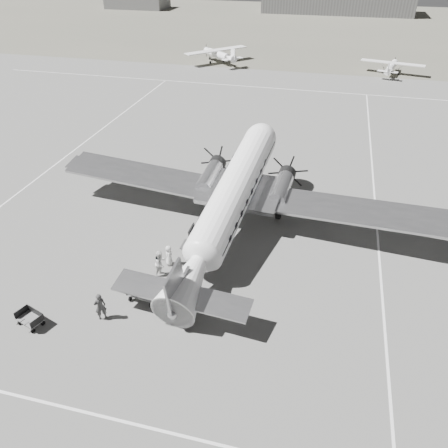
{
  "coord_description": "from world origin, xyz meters",
  "views": [
    {
      "loc": [
        7.35,
        -24.22,
        18.58
      ],
      "look_at": [
        1.34,
        -0.14,
        2.2
      ],
      "focal_mm": 35.0,
      "sensor_mm": 36.0,
      "label": 1
    }
  ],
  "objects_px": {
    "ground_crew": "(100,306)",
    "ramp_agent": "(161,263)",
    "baggage_cart_near": "(143,293)",
    "passenger": "(169,255)",
    "light_plane_right": "(391,68)",
    "baggage_cart_far": "(30,319)",
    "hangar_main": "(337,0)",
    "shed_secondary": "(137,1)",
    "light_plane_left": "(218,56)",
    "dc3_airliner": "(231,201)"
  },
  "relations": [
    {
      "from": "baggage_cart_far",
      "to": "hangar_main",
      "type": "bearing_deg",
      "value": 103.14
    },
    {
      "from": "dc3_airliner",
      "to": "ground_crew",
      "type": "height_order",
      "value": "dc3_airliner"
    },
    {
      "from": "dc3_airliner",
      "to": "light_plane_left",
      "type": "xyz_separation_m",
      "value": [
        -14.27,
        50.87,
        -1.61
      ]
    },
    {
      "from": "dc3_airliner",
      "to": "baggage_cart_near",
      "type": "height_order",
      "value": "dc3_airliner"
    },
    {
      "from": "passenger",
      "to": "ramp_agent",
      "type": "bearing_deg",
      "value": 151.33
    },
    {
      "from": "baggage_cart_far",
      "to": "passenger",
      "type": "relative_size",
      "value": 1.03
    },
    {
      "from": "light_plane_left",
      "to": "ramp_agent",
      "type": "xyz_separation_m",
      "value": [
        10.96,
        -56.53,
        -0.28
      ]
    },
    {
      "from": "baggage_cart_far",
      "to": "ground_crew",
      "type": "bearing_deg",
      "value": 40.18
    },
    {
      "from": "light_plane_left",
      "to": "light_plane_right",
      "type": "height_order",
      "value": "light_plane_left"
    },
    {
      "from": "ground_crew",
      "to": "ramp_agent",
      "type": "distance_m",
      "value": 4.88
    },
    {
      "from": "hangar_main",
      "to": "light_plane_right",
      "type": "xyz_separation_m",
      "value": [
        10.89,
        -67.87,
        -2.26
      ]
    },
    {
      "from": "light_plane_left",
      "to": "passenger",
      "type": "distance_m",
      "value": 56.42
    },
    {
      "from": "passenger",
      "to": "light_plane_right",
      "type": "bearing_deg",
      "value": -41.43
    },
    {
      "from": "baggage_cart_far",
      "to": "passenger",
      "type": "xyz_separation_m",
      "value": [
        5.78,
        7.13,
        0.31
      ]
    },
    {
      "from": "light_plane_left",
      "to": "ground_crew",
      "type": "height_order",
      "value": "light_plane_left"
    },
    {
      "from": "baggage_cart_far",
      "to": "passenger",
      "type": "distance_m",
      "value": 9.18
    },
    {
      "from": "baggage_cart_near",
      "to": "ramp_agent",
      "type": "bearing_deg",
      "value": 92.26
    },
    {
      "from": "shed_secondary",
      "to": "baggage_cart_far",
      "type": "height_order",
      "value": "shed_secondary"
    },
    {
      "from": "light_plane_left",
      "to": "ground_crew",
      "type": "distance_m",
      "value": 61.66
    },
    {
      "from": "hangar_main",
      "to": "baggage_cart_far",
      "type": "distance_m",
      "value": 130.37
    },
    {
      "from": "hangar_main",
      "to": "shed_secondary",
      "type": "xyz_separation_m",
      "value": [
        -60.0,
        -5.0,
        -1.3
      ]
    },
    {
      "from": "ground_crew",
      "to": "baggage_cart_far",
      "type": "bearing_deg",
      "value": -19.27
    },
    {
      "from": "hangar_main",
      "to": "light_plane_right",
      "type": "bearing_deg",
      "value": -80.88
    },
    {
      "from": "light_plane_left",
      "to": "light_plane_right",
      "type": "bearing_deg",
      "value": -48.81
    },
    {
      "from": "hangar_main",
      "to": "passenger",
      "type": "bearing_deg",
      "value": -93.2
    },
    {
      "from": "hangar_main",
      "to": "light_plane_right",
      "type": "distance_m",
      "value": 68.77
    },
    {
      "from": "shed_secondary",
      "to": "light_plane_left",
      "type": "bearing_deg",
      "value": -55.96
    },
    {
      "from": "shed_secondary",
      "to": "baggage_cart_near",
      "type": "distance_m",
      "value": 132.22
    },
    {
      "from": "light_plane_right",
      "to": "ramp_agent",
      "type": "distance_m",
      "value": 58.72
    },
    {
      "from": "baggage_cart_far",
      "to": "passenger",
      "type": "bearing_deg",
      "value": 69.7
    },
    {
      "from": "dc3_airliner",
      "to": "baggage_cart_far",
      "type": "relative_size",
      "value": 19.59
    },
    {
      "from": "dc3_airliner",
      "to": "ground_crew",
      "type": "distance_m",
      "value": 11.59
    },
    {
      "from": "ground_crew",
      "to": "baggage_cart_near",
      "type": "bearing_deg",
      "value": -171.02
    },
    {
      "from": "baggage_cart_near",
      "to": "passenger",
      "type": "height_order",
      "value": "passenger"
    },
    {
      "from": "dc3_airliner",
      "to": "ground_crew",
      "type": "xyz_separation_m",
      "value": [
        -5.27,
        -10.14,
        -1.95
      ]
    },
    {
      "from": "baggage_cart_far",
      "to": "ground_crew",
      "type": "relative_size",
      "value": 0.84
    },
    {
      "from": "hangar_main",
      "to": "ramp_agent",
      "type": "distance_m",
      "value": 124.02
    },
    {
      "from": "light_plane_left",
      "to": "baggage_cart_near",
      "type": "bearing_deg",
      "value": -127.29
    },
    {
      "from": "shed_secondary",
      "to": "baggage_cart_far",
      "type": "bearing_deg",
      "value": -69.21
    },
    {
      "from": "hangar_main",
      "to": "passenger",
      "type": "relative_size",
      "value": 28.28
    },
    {
      "from": "light_plane_right",
      "to": "baggage_cart_near",
      "type": "distance_m",
      "value": 61.08
    },
    {
      "from": "dc3_airliner",
      "to": "baggage_cart_near",
      "type": "xyz_separation_m",
      "value": [
        -3.52,
        -8.07,
        -2.33
      ]
    },
    {
      "from": "hangar_main",
      "to": "dc3_airliner",
      "type": "relative_size",
      "value": 1.4
    },
    {
      "from": "light_plane_right",
      "to": "dc3_airliner",
      "type": "bearing_deg",
      "value": -93.35
    },
    {
      "from": "shed_secondary",
      "to": "dc3_airliner",
      "type": "relative_size",
      "value": 0.6
    },
    {
      "from": "light_plane_left",
      "to": "light_plane_right",
      "type": "relative_size",
      "value": 1.2
    },
    {
      "from": "baggage_cart_near",
      "to": "passenger",
      "type": "xyz_separation_m",
      "value": [
        0.33,
        3.61,
        0.21
      ]
    },
    {
      "from": "shed_secondary",
      "to": "ground_crew",
      "type": "distance_m",
      "value": 133.43
    },
    {
      "from": "baggage_cart_near",
      "to": "baggage_cart_far",
      "type": "xyz_separation_m",
      "value": [
        -5.45,
        -3.52,
        -0.1
      ]
    },
    {
      "from": "light_plane_left",
      "to": "ramp_agent",
      "type": "bearing_deg",
      "value": -126.65
    }
  ]
}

